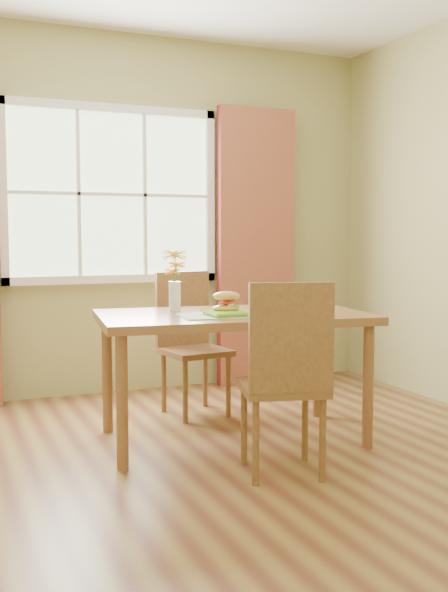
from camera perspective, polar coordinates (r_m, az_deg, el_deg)
The scene contains 11 objects.
room at distance 3.48m, azimuth -1.85°, elevation 7.54°, with size 4.24×3.84×2.74m.
window at distance 5.27m, azimuth -9.23°, elevation 8.25°, with size 1.62×0.06×1.32m.
curtain_right at distance 5.57m, azimuth 2.66°, elevation 4.02°, with size 0.65×0.08×2.20m, color maroon.
dining_table at distance 4.02m, azimuth 0.72°, elevation -2.50°, with size 1.63×1.05×0.75m.
chair_near at distance 3.41m, azimuth 5.14°, elevation -6.19°, with size 0.50×0.50×0.98m.
chair_far at distance 4.68m, azimuth -2.84°, elevation -3.29°, with size 0.44×0.44×0.95m.
placemat at distance 3.86m, azimuth -0.25°, elevation -1.60°, with size 0.45×0.33×0.01m, color beige.
plate at distance 3.86m, azimuth 0.40°, elevation -1.48°, with size 0.25×0.25×0.01m, color #86D936.
croissant_sandwich at distance 3.90m, azimuth 0.20°, elevation -0.48°, with size 0.18×0.14×0.12m.
water_glass at distance 3.94m, azimuth 4.09°, elevation -0.62°, with size 0.09×0.09×0.13m.
flower_vase at distance 4.08m, azimuth -4.09°, elevation 1.79°, with size 0.15×0.15×0.37m.
Camera 1 is at (-1.25, -3.25, 1.20)m, focal length 42.00 mm.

